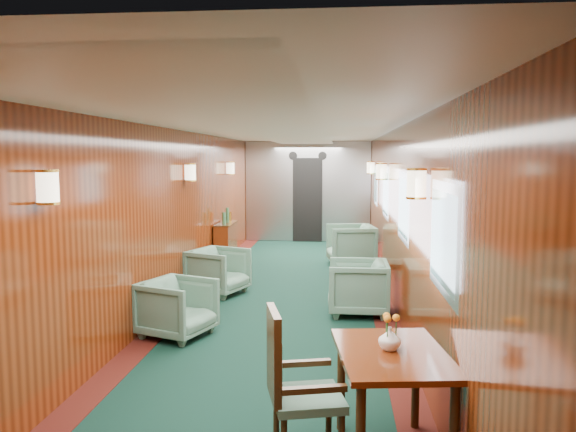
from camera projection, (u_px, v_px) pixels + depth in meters
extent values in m
plane|color=black|center=(283.00, 305.00, 7.68)|extent=(12.00, 12.00, 0.00)
cube|color=white|center=(283.00, 132.00, 7.44)|extent=(3.00, 12.00, 0.10)
cube|color=white|center=(283.00, 131.00, 7.44)|extent=(1.20, 12.00, 0.06)
cube|color=#64260D|center=(308.00, 191.00, 13.50)|extent=(3.00, 0.10, 2.40)
cube|color=#64260D|center=(174.00, 217.00, 7.70)|extent=(0.10, 12.00, 2.40)
cube|color=#64260D|center=(395.00, 219.00, 7.42)|extent=(0.10, 12.00, 2.40)
cube|color=#3B100B|center=(187.00, 303.00, 7.81)|extent=(0.30, 12.00, 0.01)
cube|color=#3B100B|center=(382.00, 307.00, 7.56)|extent=(0.30, 12.00, 0.01)
cube|color=#A7A9AE|center=(308.00, 191.00, 13.42)|extent=(2.98, 0.12, 2.38)
cube|color=black|center=(308.00, 200.00, 13.36)|extent=(0.70, 0.06, 2.00)
cylinder|color=black|center=(293.00, 156.00, 13.29)|extent=(0.20, 0.04, 0.20)
cylinder|color=black|center=(323.00, 156.00, 13.23)|extent=(0.20, 0.04, 0.20)
cube|color=#ADAFB4|center=(444.00, 239.00, 3.93)|extent=(0.02, 1.10, 0.80)
cube|color=slate|center=(443.00, 239.00, 3.93)|extent=(0.01, 0.96, 0.66)
cube|color=#ADAFB4|center=(404.00, 207.00, 6.41)|extent=(0.02, 1.10, 0.80)
cube|color=slate|center=(403.00, 207.00, 6.41)|extent=(0.01, 0.96, 0.66)
cube|color=#ADAFB4|center=(386.00, 193.00, 8.88)|extent=(0.02, 1.10, 0.80)
cube|color=slate|center=(385.00, 193.00, 8.88)|extent=(0.01, 0.96, 0.66)
cube|color=#ADAFB4|center=(376.00, 185.00, 11.36)|extent=(0.02, 1.10, 0.80)
cube|color=slate|center=(375.00, 185.00, 11.36)|extent=(0.01, 0.96, 0.66)
cylinder|color=#FFEFC6|center=(48.00, 187.00, 4.16)|extent=(0.16, 0.16, 0.24)
cylinder|color=gold|center=(48.00, 203.00, 4.17)|extent=(0.17, 0.17, 0.02)
cylinder|color=#FFEFC6|center=(416.00, 184.00, 4.69)|extent=(0.16, 0.16, 0.24)
cylinder|color=gold|center=(416.00, 198.00, 4.71)|extent=(0.17, 0.17, 0.02)
cylinder|color=#FFEFC6|center=(190.00, 172.00, 8.12)|extent=(0.16, 0.16, 0.24)
cylinder|color=gold|center=(190.00, 181.00, 8.13)|extent=(0.17, 0.17, 0.02)
cylinder|color=#FFEFC6|center=(381.00, 171.00, 8.66)|extent=(0.16, 0.16, 0.24)
cylinder|color=gold|center=(381.00, 179.00, 8.67)|extent=(0.17, 0.17, 0.02)
cylinder|color=#FFEFC6|center=(230.00, 168.00, 11.09)|extent=(0.16, 0.16, 0.24)
cylinder|color=gold|center=(230.00, 174.00, 11.10)|extent=(0.17, 0.17, 0.02)
cylinder|color=#FFEFC6|center=(371.00, 168.00, 11.63)|extent=(0.16, 0.16, 0.24)
cylinder|color=gold|center=(371.00, 173.00, 11.64)|extent=(0.17, 0.17, 0.02)
cube|color=#64260D|center=(392.00, 354.00, 3.70)|extent=(0.82, 1.08, 0.04)
cylinder|color=#3D220E|center=(341.00, 383.00, 4.15)|extent=(0.06, 0.06, 0.71)
cylinder|color=#3D220E|center=(416.00, 382.00, 4.17)|extent=(0.06, 0.06, 0.71)
cube|color=#204C3F|center=(308.00, 398.00, 3.68)|extent=(0.54, 0.54, 0.06)
cube|color=#3D220E|center=(274.00, 354.00, 3.61)|extent=(0.14, 0.41, 0.58)
cube|color=#204C3F|center=(278.00, 363.00, 3.62)|extent=(0.09, 0.31, 0.35)
cube|color=#3D220E|center=(315.00, 390.00, 3.44)|extent=(0.41, 0.14, 0.04)
cube|color=#3D220E|center=(302.00, 363.00, 3.88)|extent=(0.41, 0.14, 0.04)
cylinder|color=#3D220E|center=(276.00, 422.00, 3.86)|extent=(0.04, 0.04, 0.42)
cylinder|color=#3D220E|center=(329.00, 418.00, 3.91)|extent=(0.04, 0.04, 0.42)
cube|color=#64260D|center=(226.00, 245.00, 10.42)|extent=(0.27, 0.88, 0.80)
cube|color=#3D220E|center=(226.00, 223.00, 10.38)|extent=(0.29, 0.90, 0.02)
cylinder|color=#2A5536|center=(224.00, 218.00, 10.15)|extent=(0.07, 0.07, 0.22)
cylinder|color=#2A5536|center=(227.00, 215.00, 10.45)|extent=(0.06, 0.06, 0.28)
cylinder|color=gold|center=(229.00, 217.00, 10.63)|extent=(0.08, 0.08, 0.18)
imported|color=white|center=(390.00, 339.00, 3.71)|extent=(0.20, 0.20, 0.16)
imported|color=#204C3F|center=(178.00, 308.00, 6.32)|extent=(0.92, 0.91, 0.65)
imported|color=#204C3F|center=(219.00, 271.00, 8.28)|extent=(0.96, 0.95, 0.68)
imported|color=#204C3F|center=(358.00, 287.00, 7.23)|extent=(0.77, 0.75, 0.70)
imported|color=#204C3F|center=(351.00, 245.00, 10.46)|extent=(0.97, 0.95, 0.77)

